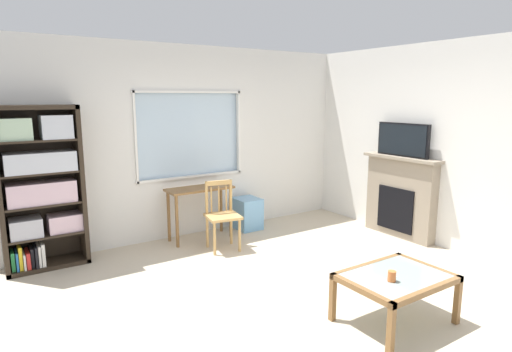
# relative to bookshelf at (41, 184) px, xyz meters

# --- Properties ---
(ground) EXTENTS (6.14, 6.12, 0.02)m
(ground) POSITION_rel_bookshelf_xyz_m (1.95, -2.31, -1.01)
(ground) COLOR beige
(wall_back_with_window) EXTENTS (5.14, 0.15, 2.70)m
(wall_back_with_window) POSITION_rel_bookshelf_xyz_m (1.95, 0.24, 0.34)
(wall_back_with_window) COLOR silver
(wall_back_with_window) RESTS_ON ground
(wall_right) EXTENTS (0.12, 5.32, 2.70)m
(wall_right) POSITION_rel_bookshelf_xyz_m (4.59, -2.31, 0.35)
(wall_right) COLOR silver
(wall_right) RESTS_ON ground
(bookshelf) EXTENTS (0.90, 0.38, 1.90)m
(bookshelf) POSITION_rel_bookshelf_xyz_m (0.00, 0.00, 0.00)
(bookshelf) COLOR #2D2319
(bookshelf) RESTS_ON ground
(desk_under_window) EXTENTS (0.92, 0.39, 0.75)m
(desk_under_window) POSITION_rel_bookshelf_xyz_m (1.97, -0.11, -0.39)
(desk_under_window) COLOR brown
(desk_under_window) RESTS_ON ground
(wooden_chair) EXTENTS (0.48, 0.47, 0.90)m
(wooden_chair) POSITION_rel_bookshelf_xyz_m (2.04, -0.62, -0.53)
(wooden_chair) COLOR tan
(wooden_chair) RESTS_ON ground
(plastic_drawer_unit) EXTENTS (0.35, 0.40, 0.48)m
(plastic_drawer_unit) POSITION_rel_bookshelf_xyz_m (2.78, -0.06, -0.76)
(plastic_drawer_unit) COLOR #72ADDB
(plastic_drawer_unit) RESTS_ON ground
(fireplace) EXTENTS (0.26, 1.19, 1.17)m
(fireplace) POSITION_rel_bookshelf_xyz_m (4.43, -1.55, -0.41)
(fireplace) COLOR gray
(fireplace) RESTS_ON ground
(tv) EXTENTS (0.06, 0.83, 0.47)m
(tv) POSITION_rel_bookshelf_xyz_m (4.41, -1.55, 0.40)
(tv) COLOR black
(tv) RESTS_ON fireplace
(coffee_table) EXTENTS (0.94, 0.70, 0.45)m
(coffee_table) POSITION_rel_bookshelf_xyz_m (2.41, -3.12, -0.61)
(coffee_table) COLOR #8C9E99
(coffee_table) RESTS_ON ground
(sippy_cup) EXTENTS (0.07, 0.07, 0.09)m
(sippy_cup) POSITION_rel_bookshelf_xyz_m (2.27, -3.19, -0.50)
(sippy_cup) COLOR orange
(sippy_cup) RESTS_ON coffee_table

